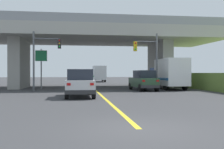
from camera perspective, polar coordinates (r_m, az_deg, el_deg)
The scene contains 11 objects.
ground at distance 32.57m, azimuth -4.27°, elevation -2.76°, with size 160.00×160.00×0.00m, color #353538.
overpass_bridge at distance 32.75m, azimuth -4.27°, elevation 7.24°, with size 30.46×10.98×7.83m.
lane_divider_stripe at distance 19.24m, azimuth -1.85°, elevation -4.91°, with size 0.20×21.93×0.01m, color yellow.
suv_lead at distance 19.65m, azimuth -6.90°, elevation -1.84°, with size 2.06×4.75×2.02m.
suv_crossing at distance 26.93m, azimuth 6.73°, elevation -1.26°, with size 2.11×4.78×2.02m.
box_truck at distance 29.33m, azimuth 12.13°, elevation 0.18°, with size 2.33×6.73×3.24m.
sedan_oncoming at distance 37.37m, azimuth -5.98°, elevation -0.81°, with size 1.98×4.39×2.02m.
traffic_signal_nearside at distance 26.76m, azimuth 8.00°, elevation 4.10°, with size 2.45×0.36×5.70m.
traffic_signal_farside at distance 26.87m, azimuth -14.64°, elevation 4.38°, with size 2.72×0.36×5.81m.
highway_sign at distance 30.44m, azimuth -14.95°, elevation 3.00°, with size 1.30×0.17×4.43m.
semi_truck_distant at distance 52.54m, azimuth -2.83°, elevation 0.20°, with size 2.33×6.94×3.12m.
Camera 1 is at (-1.96, -8.10, 1.76)m, focal length 42.63 mm.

